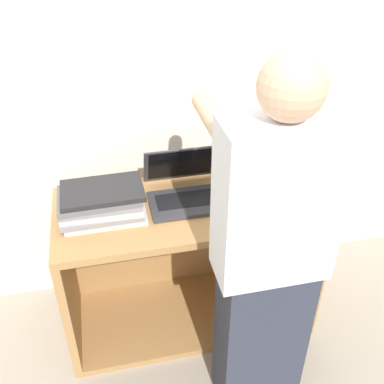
% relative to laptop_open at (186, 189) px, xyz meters
% --- Properties ---
extents(ground_plane, '(12.00, 12.00, 0.00)m').
position_rel_laptop_open_xyz_m(ground_plane, '(0.00, -0.32, -0.77)').
color(ground_plane, '#9E9384').
extents(wall_back, '(8.00, 0.05, 2.40)m').
position_rel_laptop_open_xyz_m(wall_back, '(0.00, 0.32, 0.43)').
color(wall_back, silver).
rests_on(wall_back, ground_plane).
extents(cart, '(1.20, 0.54, 0.72)m').
position_rel_laptop_open_xyz_m(cart, '(0.00, 0.01, -0.41)').
color(cart, '#A87A47').
rests_on(cart, ground_plane).
extents(laptop_open, '(0.35, 0.32, 0.22)m').
position_rel_laptop_open_xyz_m(laptop_open, '(0.00, 0.00, 0.00)').
color(laptop_open, '#333338').
rests_on(laptop_open, cart).
extents(laptop_stack_left, '(0.37, 0.24, 0.13)m').
position_rel_laptop_open_xyz_m(laptop_stack_left, '(-0.38, -0.05, 0.02)').
color(laptop_stack_left, '#B7B7BC').
rests_on(laptop_stack_left, cart).
extents(laptop_stack_right, '(0.37, 0.25, 0.16)m').
position_rel_laptop_open_xyz_m(laptop_stack_right, '(0.38, -0.05, 0.03)').
color(laptop_stack_right, slate).
rests_on(laptop_stack_right, cart).
extents(person, '(0.40, 0.52, 1.54)m').
position_rel_laptop_open_xyz_m(person, '(0.19, -0.54, -0.00)').
color(person, '#2D3342').
rests_on(person, ground_plane).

